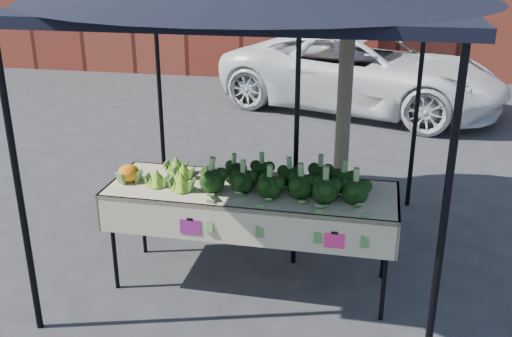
# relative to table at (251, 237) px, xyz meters

# --- Properties ---
(ground) EXTENTS (90.00, 90.00, 0.00)m
(ground) POSITION_rel_table_xyz_m (-0.00, 0.13, -0.45)
(ground) COLOR #2A2A2C
(table) EXTENTS (2.41, 0.82, 0.90)m
(table) POSITION_rel_table_xyz_m (0.00, 0.00, 0.00)
(table) COLOR beige
(table) RESTS_ON ground
(canopy) EXTENTS (3.16, 3.16, 2.74)m
(canopy) POSITION_rel_table_xyz_m (-0.04, 0.50, 0.92)
(canopy) COLOR black
(canopy) RESTS_ON ground
(broccoli_heap) EXTENTS (1.37, 0.57, 0.26)m
(broccoli_heap) POSITION_rel_table_xyz_m (0.27, 0.03, 0.58)
(broccoli_heap) COLOR black
(broccoli_heap) RESTS_ON table
(romanesco_cluster) EXTENTS (0.43, 0.57, 0.20)m
(romanesco_cluster) POSITION_rel_table_xyz_m (-0.67, 0.04, 0.55)
(romanesco_cluster) COLOR #74B428
(romanesco_cluster) RESTS_ON table
(cauliflower_pair) EXTENTS (0.20, 0.20, 0.18)m
(cauliflower_pair) POSITION_rel_table_xyz_m (-1.05, -0.05, 0.54)
(cauliflower_pair) COLOR orange
(cauliflower_pair) RESTS_ON table
(street_tree) EXTENTS (2.24, 2.24, 4.42)m
(street_tree) POSITION_rel_table_xyz_m (0.66, 1.55, 1.76)
(street_tree) COLOR #1E4C14
(street_tree) RESTS_ON ground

